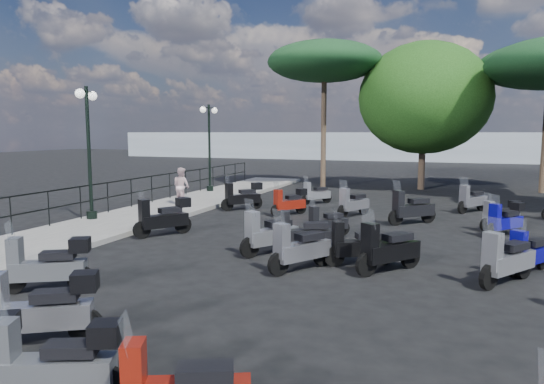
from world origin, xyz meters
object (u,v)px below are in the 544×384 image
(scooter_8, at_px, (269,235))
(scooter_21, at_px, (388,250))
(scooter_4, at_px, (242,197))
(scooter_22, at_px, (505,220))
(scooter_5, at_px, (316,194))
(scooter_17, at_px, (411,209))
(lamp_post_1, at_px, (89,144))
(scooter_20, at_px, (506,260))
(scooter_27, at_px, (529,254))
(pine_2, at_px, (324,62))
(scooter_3, at_px, (163,218))
(broadleaf_tree, at_px, (424,98))
(scooter_15, at_px, (358,246))
(scooter_10, at_px, (289,202))
(scooter_23, at_px, (472,200))
(pedestrian_far, at_px, (181,186))
(scooter_14, at_px, (305,235))
(scooter_9, at_px, (300,249))
(scooter_28, at_px, (501,216))
(scooter_2, at_px, (47,266))
(scooter_12, at_px, (55,365))
(lamp_post_2, at_px, (209,142))
(scooter_11, at_px, (353,204))
(scooter_7, at_px, (41,310))
(scooter_16, at_px, (327,223))

(scooter_8, distance_m, scooter_21, 3.01)
(scooter_4, height_order, scooter_22, scooter_4)
(scooter_5, xyz_separation_m, scooter_17, (4.17, -3.34, 0.09))
(lamp_post_1, bearing_deg, scooter_20, -29.84)
(scooter_27, distance_m, pine_2, 17.68)
(scooter_4, distance_m, scooter_21, 9.29)
(lamp_post_1, distance_m, scooter_3, 4.08)
(broadleaf_tree, bearing_deg, scooter_15, -91.53)
(scooter_10, xyz_separation_m, scooter_21, (4.30, -6.22, 0.03))
(scooter_22, xyz_separation_m, scooter_23, (-0.77, 4.20, -0.00))
(pedestrian_far, bearing_deg, scooter_14, 160.13)
(scooter_9, relative_size, scooter_28, 1.26)
(scooter_5, distance_m, scooter_8, 8.76)
(scooter_3, distance_m, scooter_23, 11.54)
(scooter_2, height_order, scooter_12, scooter_2)
(scooter_3, distance_m, scooter_20, 9.09)
(lamp_post_2, bearing_deg, scooter_9, -46.20)
(scooter_14, bearing_deg, scooter_5, -5.80)
(scooter_2, relative_size, broadleaf_tree, 0.20)
(pedestrian_far, height_order, scooter_20, pedestrian_far)
(scooter_3, distance_m, scooter_9, 5.26)
(scooter_5, relative_size, scooter_11, 0.78)
(lamp_post_1, relative_size, scooter_2, 2.79)
(pedestrian_far, bearing_deg, broadleaf_tree, -112.04)
(scooter_15, bearing_deg, scooter_28, -59.93)
(scooter_7, bearing_deg, scooter_16, -44.02)
(pedestrian_far, bearing_deg, scooter_11, -157.40)
(scooter_7, height_order, scooter_10, scooter_7)
(scooter_8, distance_m, scooter_15, 2.27)
(scooter_11, distance_m, broadleaf_tree, 10.67)
(scooter_11, distance_m, scooter_15, 6.58)
(scooter_12, bearing_deg, scooter_9, -32.43)
(scooter_12, distance_m, scooter_21, 7.12)
(scooter_17, bearing_deg, scooter_4, 40.18)
(scooter_2, bearing_deg, scooter_21, -87.56)
(lamp_post_2, xyz_separation_m, scooter_20, (12.24, -10.75, -2.06))
(scooter_21, distance_m, scooter_27, 3.01)
(scooter_8, xyz_separation_m, scooter_23, (4.95, 8.62, -0.03))
(scooter_9, height_order, scooter_10, scooter_9)
(scooter_3, distance_m, scooter_22, 10.02)
(scooter_28, bearing_deg, scooter_11, 39.85)
(pedestrian_far, relative_size, scooter_4, 1.07)
(lamp_post_1, xyz_separation_m, scooter_20, (12.33, -2.45, -2.14))
(scooter_16, bearing_deg, pedestrian_far, 18.36)
(lamp_post_2, bearing_deg, scooter_21, -39.14)
(scooter_17, height_order, scooter_23, scooter_17)
(scooter_9, xyz_separation_m, scooter_14, (-0.34, 1.54, -0.02))
(broadleaf_tree, bearing_deg, scooter_27, -78.51)
(pedestrian_far, bearing_deg, scooter_28, -163.62)
(scooter_10, bearing_deg, scooter_5, -58.13)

